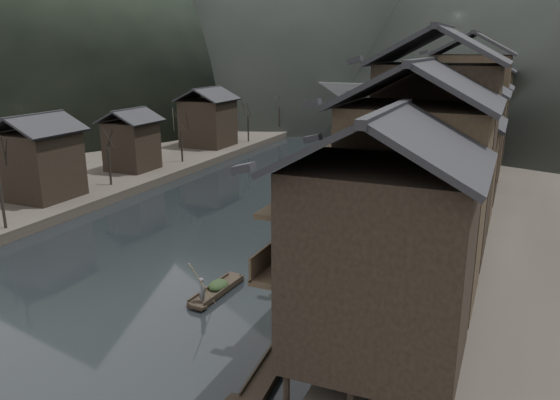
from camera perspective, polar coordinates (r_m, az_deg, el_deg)
The scene contains 12 objects.
water at distance 39.14m, azimuth -12.86°, elevation -7.87°, with size 300.00×300.00×0.00m, color black.
left_bank at distance 90.31m, azimuth -16.06°, elevation 5.69°, with size 40.00×200.00×1.20m, color #2D2823.
stilt_houses at distance 48.40m, azimuth 18.01°, elevation 7.51°, with size 9.00×67.60×17.04m.
left_houses at distance 65.27m, azimuth -17.46°, elevation 6.43°, with size 8.10×53.20×8.73m.
bare_trees at distance 61.96m, azimuth -15.82°, elevation 6.45°, with size 3.65×72.93×7.29m.
moored_sampans at distance 58.79m, azimuth 13.02°, elevation 0.34°, with size 2.93×74.64×0.47m.
midriver_boats at distance 84.44m, azimuth 6.36°, elevation 5.27°, with size 10.44×32.00×0.45m.
stone_bridge at distance 103.48m, azimuth 11.29°, elevation 9.73°, with size 40.00×6.00×9.00m.
hero_sampan at distance 35.95m, azimuth -6.62°, elevation -9.40°, with size 1.42×5.56×0.44m.
cargo_heap at distance 35.91m, azimuth -6.47°, elevation -8.37°, with size 1.22×1.59×0.73m, color black.
boatman at distance 33.95m, azimuth -8.17°, elevation -8.99°, with size 0.62×0.41×1.71m, color #4D4E4F.
bamboo_pole at distance 32.80m, azimuth -8.06°, elevation -4.66°, with size 0.06×0.06×4.39m, color #8C7A51.
Camera 1 is at (21.79, -28.63, 15.41)m, focal length 35.00 mm.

